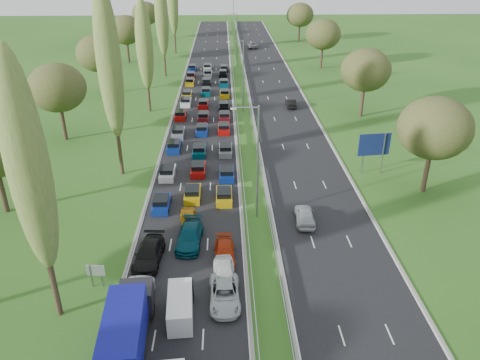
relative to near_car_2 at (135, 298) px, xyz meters
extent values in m
plane|color=#28571B|center=(10.38, 50.19, -0.71)|extent=(260.00, 260.00, 0.00)
cube|color=black|center=(3.63, 52.69, -0.71)|extent=(10.50, 215.00, 0.04)
cube|color=black|center=(17.13, 52.69, -0.71)|extent=(10.50, 215.00, 0.04)
cube|color=gray|center=(9.23, 52.69, -0.16)|extent=(0.06, 215.00, 0.32)
cube|color=gray|center=(11.53, 52.69, -0.16)|extent=(0.06, 215.00, 0.32)
cylinder|color=gray|center=(10.38, 13.19, 5.29)|extent=(0.18, 0.18, 12.00)
cylinder|color=gray|center=(10.38, 48.19, 5.29)|extent=(0.18, 0.18, 12.00)
cylinder|color=gray|center=(10.38, 83.19, 5.29)|extent=(0.18, 0.18, 12.00)
cylinder|color=gray|center=(10.38, 118.19, 5.29)|extent=(0.18, 0.18, 12.00)
cylinder|color=#2D2116|center=(-5.62, -0.81, 2.89)|extent=(0.44, 0.44, 7.20)
ellipsoid|color=#4D6A2D|center=(-5.62, -0.81, 11.69)|extent=(2.80, 2.80, 16.00)
cylinder|color=#2D2116|center=(-5.62, 24.19, 3.25)|extent=(0.44, 0.44, 7.92)
ellipsoid|color=#4D6A2D|center=(-5.62, 24.19, 12.93)|extent=(2.80, 2.80, 17.60)
cylinder|color=#2D2116|center=(-5.62, 49.19, 2.53)|extent=(0.44, 0.44, 6.48)
ellipsoid|color=#4D6A2D|center=(-5.62, 49.19, 10.45)|extent=(2.80, 2.80, 14.40)
cylinder|color=#2D2116|center=(-5.62, 74.19, 2.89)|extent=(0.44, 0.44, 7.20)
ellipsoid|color=#4D6A2D|center=(-5.62, 74.19, 11.69)|extent=(2.80, 2.80, 16.00)
cylinder|color=#2D2116|center=(-5.62, 99.19, 3.25)|extent=(0.44, 0.44, 7.92)
cylinder|color=#2D2116|center=(-16.12, 15.19, 1.71)|extent=(0.56, 0.56, 4.84)
cylinder|color=#2D2116|center=(-16.12, 36.19, 1.71)|extent=(0.56, 0.56, 4.84)
ellipsoid|color=#38471E|center=(-16.12, 36.19, 6.99)|extent=(8.00, 8.00, 6.80)
cylinder|color=#2D2116|center=(-16.12, 60.19, 1.71)|extent=(0.56, 0.56, 4.84)
ellipsoid|color=#38471E|center=(-16.12, 60.19, 6.99)|extent=(8.00, 8.00, 6.80)
cylinder|color=#2D2116|center=(-16.12, 88.19, 1.71)|extent=(0.56, 0.56, 4.84)
ellipsoid|color=#38471E|center=(-16.12, 88.19, 6.99)|extent=(8.00, 8.00, 6.80)
cylinder|color=#2D2116|center=(-16.12, 120.19, 1.71)|extent=(0.56, 0.56, 4.84)
ellipsoid|color=#38471E|center=(-16.12, 120.19, 6.99)|extent=(8.00, 8.00, 6.80)
cylinder|color=#2D2116|center=(29.88, 18.19, 1.71)|extent=(0.56, 0.56, 4.84)
ellipsoid|color=#38471E|center=(29.88, 18.19, 6.99)|extent=(8.00, 8.00, 6.80)
cylinder|color=#2D2116|center=(29.88, 45.19, 1.71)|extent=(0.56, 0.56, 4.84)
ellipsoid|color=#38471E|center=(29.88, 45.19, 6.99)|extent=(8.00, 8.00, 6.80)
cylinder|color=#2D2116|center=(29.88, 80.19, 1.71)|extent=(0.56, 0.56, 4.84)
ellipsoid|color=#38471E|center=(29.88, 80.19, 6.99)|extent=(8.00, 8.00, 6.80)
cylinder|color=#2D2116|center=(29.88, 115.19, 1.71)|extent=(0.56, 0.56, 4.84)
ellipsoid|color=#38471E|center=(29.88, 115.19, 6.99)|extent=(8.00, 8.00, 6.80)
cube|color=navy|center=(0.27, 15.35, -0.27)|extent=(1.75, 4.00, 0.80)
cube|color=silver|center=(0.11, 23.02, -0.27)|extent=(1.75, 4.00, 0.80)
cube|color=navy|center=(0.13, 31.58, -0.27)|extent=(1.75, 4.00, 0.80)
cube|color=slate|center=(0.27, 36.92, -0.27)|extent=(1.75, 4.00, 0.80)
cube|color=#A50C0A|center=(-0.03, 45.15, -0.27)|extent=(1.75, 4.00, 0.80)
cube|color=silver|center=(0.32, 52.41, -0.27)|extent=(1.75, 4.00, 0.80)
cube|color=#BF990C|center=(0.19, 57.20, -0.27)|extent=(1.75, 4.00, 0.80)
cube|color=#BF990C|center=(0.17, 66.55, -0.27)|extent=(1.75, 4.00, 0.80)
cube|color=#590F14|center=(0.09, 71.82, -0.27)|extent=(1.75, 4.00, 0.80)
cube|color=navy|center=(-0.07, 79.11, -0.27)|extent=(1.75, 4.00, 0.80)
cube|color=#BF990C|center=(3.47, 17.47, -0.27)|extent=(1.75, 4.00, 0.80)
cube|color=#A50C0A|center=(3.81, 23.98, -0.27)|extent=(1.75, 4.00, 0.80)
cube|color=#053F4C|center=(3.67, 29.94, -0.27)|extent=(1.75, 4.00, 0.80)
cube|color=navy|center=(3.73, 38.09, -0.27)|extent=(1.75, 4.00, 0.80)
cube|color=#590F14|center=(3.72, 44.21, -0.27)|extent=(1.75, 4.00, 0.80)
cube|color=#A50C0A|center=(3.46, 51.14, -0.27)|extent=(1.75, 4.00, 0.80)
cube|color=#053F4C|center=(3.71, 59.20, -0.27)|extent=(1.75, 4.00, 0.80)
cube|color=black|center=(3.58, 66.29, -0.27)|extent=(1.75, 4.00, 0.80)
cube|color=#B2B7BC|center=(3.70, 73.43, -0.27)|extent=(1.75, 4.00, 0.80)
cube|color=#B2B7BC|center=(3.43, 79.73, -0.27)|extent=(1.75, 4.00, 0.80)
cube|color=#BF990C|center=(6.98, 16.81, -0.27)|extent=(1.75, 4.00, 0.80)
cube|color=navy|center=(7.32, 22.54, -0.27)|extent=(1.75, 4.00, 0.80)
cube|color=slate|center=(7.23, 30.02, -0.27)|extent=(1.75, 4.00, 0.80)
cube|color=#A50C0A|center=(7.03, 38.56, -0.27)|extent=(1.75, 4.00, 0.80)
cube|color=#590F14|center=(7.16, 44.12, -0.27)|extent=(1.75, 4.00, 0.80)
cube|color=black|center=(7.12, 49.75, -0.27)|extent=(1.75, 4.00, 0.80)
cube|color=#BF990C|center=(7.27, 57.53, -0.27)|extent=(1.75, 4.00, 0.80)
cube|color=#053F4C|center=(7.15, 65.31, -0.27)|extent=(1.75, 4.00, 0.80)
cube|color=black|center=(6.97, 73.49, -0.27)|extent=(1.75, 4.00, 0.80)
cube|color=black|center=(7.28, 78.18, -0.27)|extent=(1.75, 4.00, 0.80)
imported|color=white|center=(0.00, 0.00, 0.00)|extent=(2.62, 5.12, 1.38)
imported|color=black|center=(0.27, 5.68, 0.11)|extent=(2.64, 5.68, 1.60)
imported|color=#043949|center=(3.72, 8.40, 0.11)|extent=(2.65, 5.65, 1.60)
imported|color=#AB750B|center=(3.40, 11.56, 0.02)|extent=(2.00, 4.29, 1.42)
imported|color=#AFB5B9|center=(6.96, 0.12, 0.02)|extent=(2.50, 5.19, 1.43)
imported|color=#A6260A|center=(6.98, 5.87, -0.03)|extent=(1.91, 4.58, 1.32)
imported|color=silver|center=(6.96, 2.68, 0.08)|extent=(2.07, 4.65, 1.55)
imported|color=#A4AAAE|center=(15.16, 11.84, 0.09)|extent=(2.09, 4.70, 1.57)
imported|color=black|center=(18.88, 50.57, 0.03)|extent=(1.61, 4.42, 1.45)
imported|color=slate|center=(15.36, 106.18, 0.10)|extent=(2.88, 5.81, 1.58)
cube|color=black|center=(0.36, -4.56, 0.01)|extent=(2.42, 9.09, 0.50)
cube|color=navy|center=(0.36, -5.67, 1.83)|extent=(2.53, 6.87, 2.64)
cube|color=black|center=(0.36, -1.12, 0.86)|extent=(2.46, 2.22, 2.20)
cylinder|color=black|center=(0.36, -1.21, -0.19)|extent=(2.12, 1.00, 1.00)
cube|color=silver|center=(3.62, -1.46, 0.27)|extent=(1.83, 4.56, 1.83)
cube|color=black|center=(3.62, 0.55, 0.17)|extent=(1.78, 0.73, 1.46)
cylinder|color=black|center=(2.84, 0.00, -0.38)|extent=(0.23, 0.62, 0.62)
cylinder|color=black|center=(4.39, -2.92, -0.38)|extent=(0.23, 0.62, 0.62)
cylinder|color=gray|center=(-3.92, 2.39, 0.34)|extent=(0.16, 0.16, 2.10)
cylinder|color=gray|center=(-3.12, 2.39, 0.34)|extent=(0.16, 0.16, 2.10)
cube|color=silver|center=(-3.52, 2.39, 0.89)|extent=(1.50, 0.22, 1.00)
cylinder|color=gray|center=(24.08, 23.24, 1.89)|extent=(0.16, 0.16, 5.20)
cylinder|color=gray|center=(26.48, 23.24, 1.89)|extent=(0.16, 0.16, 5.20)
cube|color=navy|center=(25.28, 23.24, 3.09)|extent=(3.99, 0.55, 2.80)
camera|label=1|loc=(7.15, -28.78, 24.32)|focal=35.00mm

